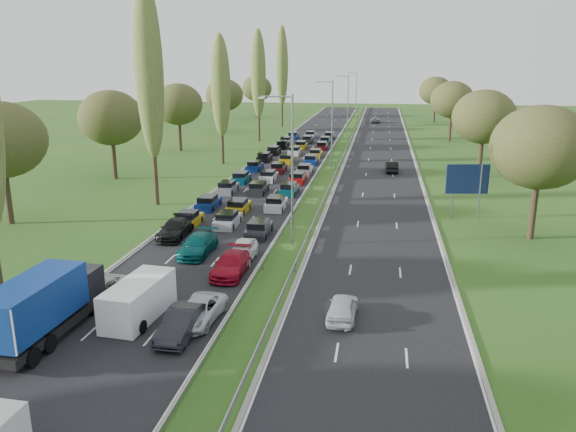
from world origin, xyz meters
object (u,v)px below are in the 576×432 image
at_px(near_car_2, 99,291).
at_px(white_van_rear, 140,298).
at_px(near_car_3, 175,229).
at_px(blue_lorry, 45,305).
at_px(direction_sign, 467,181).

relative_size(near_car_2, white_van_rear, 0.86).
height_order(near_car_2, white_van_rear, white_van_rear).
xyz_separation_m(near_car_3, blue_lorry, (-0.36, -18.18, 1.11)).
distance_m(near_car_2, direction_sign, 34.47).
height_order(near_car_2, near_car_3, near_car_3).
bearing_deg(direction_sign, near_car_3, -157.59).
height_order(near_car_3, direction_sign, direction_sign).
height_order(near_car_3, blue_lorry, blue_lorry).
bearing_deg(blue_lorry, white_van_rear, 41.56).
bearing_deg(near_car_2, direction_sign, 47.03).
xyz_separation_m(blue_lorry, white_van_rear, (3.87, 3.23, -0.74)).
distance_m(near_car_3, white_van_rear, 15.36).
distance_m(blue_lorry, direction_sign, 38.17).
bearing_deg(near_car_3, near_car_2, -91.91).
xyz_separation_m(near_car_3, direction_sign, (24.99, 10.30, 2.80)).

